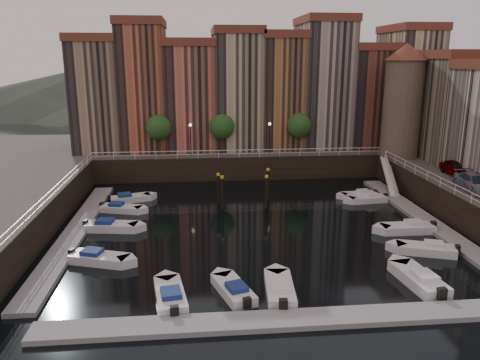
{
  "coord_description": "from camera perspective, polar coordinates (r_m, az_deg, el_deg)",
  "views": [
    {
      "loc": [
        -5.39,
        -41.11,
        15.13
      ],
      "look_at": [
        -1.05,
        4.0,
        3.24
      ],
      "focal_mm": 35.0,
      "sensor_mm": 36.0,
      "label": 1
    }
  ],
  "objects": [
    {
      "name": "car_c",
      "position": [
        48.44,
        26.79,
        -0.44
      ],
      "size": [
        2.41,
        5.56,
        1.59
      ],
      "primitive_type": "imported",
      "rotation": [
        0.0,
        0.0,
        -0.03
      ],
      "color": "gray",
      "rests_on": "quay_right"
    },
    {
      "name": "car_a",
      "position": [
        54.21,
        24.81,
        1.23
      ],
      "size": [
        2.08,
        4.63,
        1.54
      ],
      "primitive_type": "imported",
      "rotation": [
        0.0,
        0.0,
        -0.06
      ],
      "color": "gray",
      "rests_on": "quay_right"
    },
    {
      "name": "dock_left",
      "position": [
        44.15,
        -19.42,
        -5.97
      ],
      "size": [
        2.0,
        28.0,
        0.35
      ],
      "primitive_type": "cube",
      "color": "gray",
      "rests_on": "ground"
    },
    {
      "name": "boat_right_3",
      "position": [
        52.42,
        15.38,
        -2.23
      ],
      "size": [
        4.4,
        1.98,
        0.99
      ],
      "rotation": [
        0.0,
        0.0,
        3.24
      ],
      "color": "silver",
      "rests_on": "ground"
    },
    {
      "name": "gangway",
      "position": [
        57.38,
        17.75,
        0.68
      ],
      "size": [
        2.78,
        8.32,
        3.73
      ],
      "color": "white",
      "rests_on": "ground"
    },
    {
      "name": "boat_near_0",
      "position": [
        31.07,
        -8.49,
        -13.82
      ],
      "size": [
        2.45,
        4.97,
        1.12
      ],
      "rotation": [
        0.0,
        0.0,
        1.73
      ],
      "color": "silver",
      "rests_on": "ground"
    },
    {
      "name": "mountains",
      "position": [
        151.45,
        -2.86,
        11.96
      ],
      "size": [
        145.0,
        100.0,
        18.0
      ],
      "color": "#2D382D",
      "rests_on": "ground"
    },
    {
      "name": "dock_right",
      "position": [
        47.94,
        21.67,
        -4.55
      ],
      "size": [
        2.0,
        28.0,
        0.35
      ],
      "primitive_type": "cube",
      "color": "gray",
      "rests_on": "ground"
    },
    {
      "name": "boat_near_1",
      "position": [
        31.5,
        -0.75,
        -13.27
      ],
      "size": [
        2.88,
        4.68,
        1.05
      ],
      "rotation": [
        0.0,
        0.0,
        1.88
      ],
      "color": "silver",
      "rests_on": "ground"
    },
    {
      "name": "boat_left_1",
      "position": [
        37.56,
        -16.9,
        -9.11
      ],
      "size": [
        4.89,
        3.1,
        1.1
      ],
      "rotation": [
        0.0,
        0.0,
        -0.33
      ],
      "color": "silver",
      "rests_on": "ground"
    },
    {
      "name": "street_lamps",
      "position": [
        59.2,
        -1.18,
        5.73
      ],
      "size": [
        10.36,
        0.36,
        4.18
      ],
      "color": "black",
      "rests_on": "quay_far"
    },
    {
      "name": "boat_right_1",
      "position": [
        40.44,
        21.87,
        -7.83
      ],
      "size": [
        4.85,
        3.08,
        1.09
      ],
      "rotation": [
        0.0,
        0.0,
        2.81
      ],
      "color": "silver",
      "rests_on": "ground"
    },
    {
      "name": "promenade_trees",
      "position": [
        60.06,
        -1.57,
        6.52
      ],
      "size": [
        21.2,
        3.2,
        5.2
      ],
      "color": "black",
      "rests_on": "quay_far"
    },
    {
      "name": "boat_near_3",
      "position": [
        34.96,
        21.02,
        -11.25
      ],
      "size": [
        2.47,
        5.38,
        1.21
      ],
      "rotation": [
        0.0,
        0.0,
        1.68
      ],
      "color": "silver",
      "rests_on": "ground"
    },
    {
      "name": "boat_right_4",
      "position": [
        53.78,
        14.36,
        -1.76
      ],
      "size": [
        4.17,
        1.83,
        0.94
      ],
      "rotation": [
        0.0,
        0.0,
        3.23
      ],
      "color": "silver",
      "rests_on": "ground"
    },
    {
      "name": "boat_left_3",
      "position": [
        48.91,
        -14.34,
        -3.37
      ],
      "size": [
        4.5,
        2.69,
        1.01
      ],
      "rotation": [
        0.0,
        0.0,
        -0.28
      ],
      "color": "silver",
      "rests_on": "ground"
    },
    {
      "name": "dock_near",
      "position": [
        28.88,
        6.34,
        -16.59
      ],
      "size": [
        30.0,
        2.0,
        0.35
      ],
      "primitive_type": "cube",
      "color": "gray",
      "rests_on": "ground"
    },
    {
      "name": "boat_left_4",
      "position": [
        52.09,
        -13.37,
        -2.19
      ],
      "size": [
        4.64,
        2.88,
        1.04
      ],
      "rotation": [
        0.0,
        0.0,
        0.31
      ],
      "color": "silver",
      "rests_on": "ground"
    },
    {
      "name": "boat_left_2",
      "position": [
        43.96,
        -15.51,
        -5.46
      ],
      "size": [
        4.98,
        2.43,
        1.12
      ],
      "rotation": [
        0.0,
        0.0,
        -0.15
      ],
      "color": "silver",
      "rests_on": "ground"
    },
    {
      "name": "boat_right_2",
      "position": [
        44.55,
        19.84,
        -5.54
      ],
      "size": [
        4.95,
        1.85,
        1.14
      ],
      "rotation": [
        0.0,
        0.0,
        3.13
      ],
      "color": "silver",
      "rests_on": "ground"
    },
    {
      "name": "car_b",
      "position": [
        49.13,
        26.47,
        -0.28
      ],
      "size": [
        1.85,
        4.55,
        1.47
      ],
      "primitive_type": "imported",
      "rotation": [
        0.0,
        0.0,
        -0.07
      ],
      "color": "gray",
      "rests_on": "quay_right"
    },
    {
      "name": "far_terrace",
      "position": [
        65.33,
        2.21,
        11.03
      ],
      "size": [
        48.7,
        10.3,
        17.5
      ],
      "color": "#96785F",
      "rests_on": "quay_far"
    },
    {
      "name": "mooring_pilings",
      "position": [
        49.12,
        0.49,
        -1.22
      ],
      "size": [
        5.88,
        3.42,
        3.78
      ],
      "color": "black",
      "rests_on": "ground"
    },
    {
      "name": "ground",
      "position": [
        44.14,
        1.86,
        -5.35
      ],
      "size": [
        200.0,
        200.0,
        0.0
      ],
      "primitive_type": "plane",
      "color": "black",
      "rests_on": "ground"
    },
    {
      "name": "corner_tower",
      "position": [
        61.33,
        19.24,
        9.28
      ],
      "size": [
        5.2,
        5.2,
        13.8
      ],
      "color": "#6B5B4C",
      "rests_on": "quay_right"
    },
    {
      "name": "boat_near_2",
      "position": [
        31.63,
        4.86,
        -13.15
      ],
      "size": [
        2.19,
        5.03,
        1.14
      ],
      "rotation": [
        0.0,
        0.0,
        1.48
      ],
      "color": "silver",
      "rests_on": "ground"
    },
    {
      "name": "quay_far",
      "position": [
        68.69,
        -0.88,
        3.26
      ],
      "size": [
        80.0,
        20.0,
        3.0
      ],
      "primitive_type": "cube",
      "color": "black",
      "rests_on": "ground"
    },
    {
      "name": "railings",
      "position": [
        47.68,
        1.16,
        0.94
      ],
      "size": [
        36.08,
        34.04,
        0.52
      ],
      "color": "white",
      "rests_on": "ground"
    }
  ]
}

